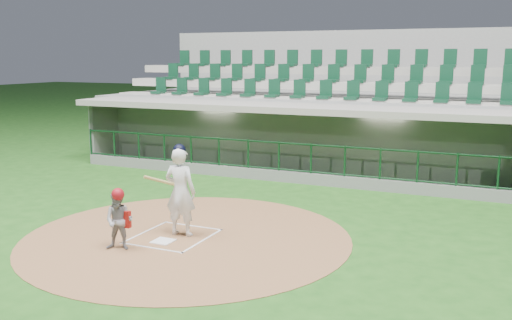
{
  "coord_description": "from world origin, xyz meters",
  "views": [
    {
      "loc": [
        6.61,
        -10.57,
        3.92
      ],
      "look_at": [
        0.71,
        2.6,
        1.3
      ],
      "focal_mm": 40.0,
      "sensor_mm": 36.0,
      "label": 1
    }
  ],
  "objects": [
    {
      "name": "batter",
      "position": [
        0.11,
        -0.13,
        1.03
      ],
      "size": [
        0.91,
        0.9,
        2.05
      ],
      "color": "white",
      "rests_on": "dirt_circle"
    },
    {
      "name": "dirt_circle",
      "position": [
        0.3,
        -0.2,
        0.01
      ],
      "size": [
        7.2,
        7.2,
        0.01
      ],
      "primitive_type": "cylinder",
      "color": "brown",
      "rests_on": "ground"
    },
    {
      "name": "catcher",
      "position": [
        -0.54,
        -1.47,
        0.65
      ],
      "size": [
        0.71,
        0.62,
        1.29
      ],
      "color": "gray",
      "rests_on": "dirt_circle"
    },
    {
      "name": "batter_box_chalk",
      "position": [
        0.0,
        -0.3,
        0.02
      ],
      "size": [
        1.55,
        1.8,
        0.01
      ],
      "color": "silver",
      "rests_on": "ground"
    },
    {
      "name": "seating_deck",
      "position": [
        0.0,
        10.91,
        1.42
      ],
      "size": [
        17.0,
        6.72,
        5.15
      ],
      "color": "gray",
      "rests_on": "ground"
    },
    {
      "name": "home_plate",
      "position": [
        0.0,
        -0.7,
        0.02
      ],
      "size": [
        0.43,
        0.43,
        0.02
      ],
      "primitive_type": "cube",
      "color": "white",
      "rests_on": "dirt_circle"
    },
    {
      "name": "dugout_structure",
      "position": [
        0.13,
        7.82,
        0.96
      ],
      "size": [
        16.4,
        3.7,
        3.0
      ],
      "color": "gray",
      "rests_on": "ground"
    },
    {
      "name": "ground",
      "position": [
        0.0,
        0.0,
        0.0
      ],
      "size": [
        120.0,
        120.0,
        0.0
      ],
      "primitive_type": "plane",
      "color": "#1C4D16",
      "rests_on": "ground"
    }
  ]
}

